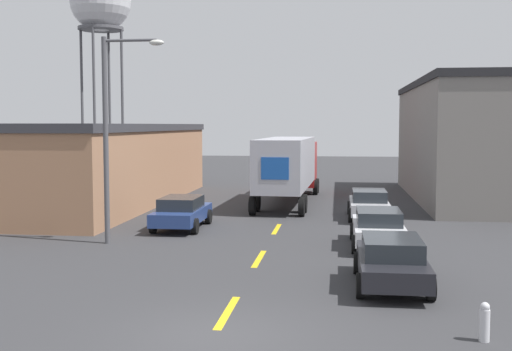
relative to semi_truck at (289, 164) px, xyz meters
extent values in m
plane|color=#333335|center=(0.19, -24.03, -2.29)|extent=(160.00, 160.00, 0.00)
cube|color=gold|center=(0.19, -22.32, -2.28)|extent=(0.20, 2.79, 0.01)
cube|color=gold|center=(0.19, -16.02, -2.28)|extent=(0.20, 2.79, 0.01)
cube|color=gold|center=(0.19, -9.73, -2.28)|extent=(0.20, 2.79, 0.01)
cube|color=#9E7051|center=(-11.51, -1.88, -0.18)|extent=(8.88, 21.25, 4.21)
cube|color=#333338|center=(-11.51, -1.88, 2.12)|extent=(9.08, 21.45, 0.40)
cube|color=slate|center=(12.37, 3.14, 1.11)|extent=(9.85, 19.19, 6.79)
cube|color=#232326|center=(12.37, 3.14, 4.71)|extent=(10.05, 19.39, 0.40)
cube|color=#B21919|center=(0.17, 5.21, -0.34)|extent=(2.45, 2.84, 2.92)
cube|color=#A8A8B2|center=(-0.05, -1.46, 0.15)|extent=(2.81, 10.06, 2.73)
cube|color=#194CA3|center=(-0.22, -6.46, 0.15)|extent=(1.37, 0.08, 1.09)
cylinder|color=black|center=(1.42, 5.51, -1.80)|extent=(0.31, 0.98, 0.97)
cylinder|color=black|center=(-1.06, 5.59, -1.80)|extent=(0.31, 0.98, 0.97)
cylinder|color=black|center=(1.39, 4.41, -1.80)|extent=(0.31, 0.98, 0.97)
cylinder|color=black|center=(-1.09, 4.49, -1.80)|extent=(0.31, 0.98, 0.97)
cylinder|color=black|center=(1.10, -4.29, -1.80)|extent=(0.31, 0.98, 0.97)
cylinder|color=black|center=(-1.38, -4.21, -1.80)|extent=(0.31, 0.98, 0.97)
cylinder|color=black|center=(1.05, -5.69, -1.80)|extent=(0.31, 0.98, 0.97)
cylinder|color=black|center=(-1.43, -5.61, -1.80)|extent=(0.31, 0.98, 0.97)
cube|color=black|center=(4.34, -19.22, -1.67)|extent=(1.80, 4.55, 0.56)
cube|color=#23282D|center=(4.34, -19.35, -1.14)|extent=(1.59, 2.37, 0.52)
cylinder|color=black|center=(5.24, -17.80, -1.95)|extent=(0.22, 0.67, 0.67)
cylinder|color=black|center=(3.44, -17.80, -1.95)|extent=(0.22, 0.67, 0.67)
cylinder|color=black|center=(5.24, -20.63, -1.95)|extent=(0.22, 0.67, 0.67)
cylinder|color=black|center=(3.44, -20.63, -1.95)|extent=(0.22, 0.67, 0.67)
cube|color=#B2B2B7|center=(4.34, -6.01, -1.67)|extent=(1.80, 4.55, 0.56)
cube|color=#23282D|center=(4.34, -6.14, -1.14)|extent=(1.59, 2.37, 0.52)
cylinder|color=black|center=(5.24, -4.59, -1.95)|extent=(0.22, 0.67, 0.67)
cylinder|color=black|center=(3.44, -4.59, -1.95)|extent=(0.22, 0.67, 0.67)
cylinder|color=black|center=(5.24, -7.42, -1.95)|extent=(0.22, 0.67, 0.67)
cylinder|color=black|center=(3.44, -7.42, -1.95)|extent=(0.22, 0.67, 0.67)
cube|color=silver|center=(4.34, -13.28, -1.67)|extent=(1.80, 4.55, 0.56)
cube|color=#23282D|center=(4.34, -13.41, -1.14)|extent=(1.59, 2.37, 0.52)
cylinder|color=black|center=(5.24, -11.87, -1.95)|extent=(0.22, 0.67, 0.67)
cylinder|color=black|center=(3.44, -11.87, -1.95)|extent=(0.22, 0.67, 0.67)
cylinder|color=black|center=(5.24, -14.69, -1.95)|extent=(0.22, 0.67, 0.67)
cylinder|color=black|center=(3.44, -14.69, -1.95)|extent=(0.22, 0.67, 0.67)
cube|color=navy|center=(-3.97, -10.06, -1.67)|extent=(1.80, 4.55, 0.56)
cube|color=#23282D|center=(-3.97, -10.19, -1.14)|extent=(1.59, 2.37, 0.52)
cylinder|color=black|center=(-3.07, -8.65, -1.95)|extent=(0.22, 0.67, 0.67)
cylinder|color=black|center=(-4.87, -8.65, -1.95)|extent=(0.22, 0.67, 0.67)
cylinder|color=black|center=(-3.07, -11.47, -1.95)|extent=(0.22, 0.67, 0.67)
cylinder|color=black|center=(-4.87, -11.47, -1.95)|extent=(0.22, 0.67, 0.67)
cylinder|color=#47474C|center=(-19.95, 28.66, 5.16)|extent=(0.28, 0.28, 14.89)
cylinder|color=#47474C|center=(-22.18, 30.89, 5.16)|extent=(0.28, 0.28, 14.89)
cylinder|color=#47474C|center=(-24.41, 28.66, 5.16)|extent=(0.28, 0.28, 14.89)
cylinder|color=#47474C|center=(-22.18, 26.42, 5.16)|extent=(0.28, 0.28, 14.89)
cylinder|color=#4C4C51|center=(-22.18, 28.66, 12.40)|extent=(4.75, 4.75, 0.30)
sphere|color=silver|center=(-22.18, 28.66, 15.32)|extent=(6.38, 6.38, 6.38)
cylinder|color=#4C4C51|center=(-5.96, -13.92, 1.64)|extent=(0.20, 0.20, 7.86)
cylinder|color=#4C4C51|center=(-4.94, -13.92, 5.42)|extent=(2.04, 0.11, 0.11)
ellipsoid|color=silver|center=(-3.92, -13.92, 5.32)|extent=(0.56, 0.32, 0.22)
cylinder|color=silver|center=(5.91, -23.70, -1.95)|extent=(0.22, 0.22, 0.68)
sphere|color=silver|center=(5.91, -23.70, -1.55)|extent=(0.20, 0.20, 0.20)
camera|label=1|loc=(2.81, -37.39, 2.27)|focal=45.00mm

